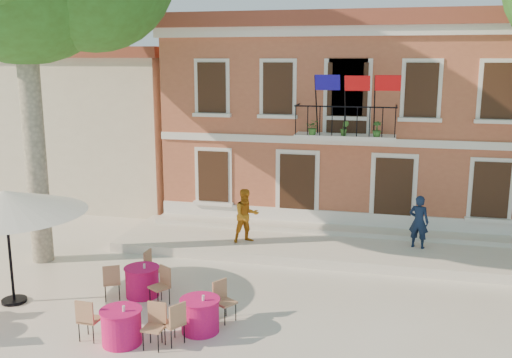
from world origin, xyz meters
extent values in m
plane|color=beige|center=(0.00, 0.00, 0.00)|extent=(90.00, 90.00, 0.00)
cube|color=#B46141|center=(2.00, 10.00, 3.50)|extent=(13.00, 8.00, 7.00)
cube|color=brown|center=(2.00, 10.00, 7.25)|extent=(13.50, 8.50, 0.50)
cube|color=silver|center=(2.00, 6.05, 6.85)|extent=(13.30, 0.35, 0.35)
cube|color=silver|center=(2.00, 5.55, 3.50)|extent=(3.20, 0.90, 0.15)
cube|color=black|center=(2.00, 5.15, 4.50)|extent=(3.20, 0.04, 0.04)
cube|color=#160D99|center=(1.10, 4.80, 5.25)|extent=(0.76, 0.27, 0.47)
cube|color=red|center=(2.00, 4.80, 5.25)|extent=(0.76, 0.29, 0.47)
cube|color=red|center=(2.90, 4.80, 5.25)|extent=(0.76, 0.27, 0.47)
imported|color=#26591E|center=(1.00, 5.25, 3.82)|extent=(0.43, 0.37, 0.48)
imported|color=#26591E|center=(2.00, 5.25, 3.82)|extent=(0.26, 0.21, 0.48)
imported|color=#26591E|center=(3.00, 5.25, 3.82)|extent=(0.27, 0.27, 0.48)
cube|color=beige|center=(-9.50, 11.00, 3.00)|extent=(9.00, 9.00, 6.00)
cube|color=brown|center=(-9.50, 11.00, 6.20)|extent=(9.40, 9.40, 0.40)
cube|color=silver|center=(2.00, 4.40, 0.15)|extent=(14.00, 3.40, 0.30)
cylinder|color=#A59E84|center=(-6.61, 1.58, 3.75)|extent=(0.62, 0.62, 7.50)
cylinder|color=black|center=(-5.54, -1.29, 0.04)|extent=(0.61, 0.61, 0.08)
cylinder|color=black|center=(-5.54, -1.29, 1.27)|extent=(0.07, 0.07, 2.53)
cone|color=white|center=(-5.54, -1.29, 2.58)|extent=(3.85, 3.85, 0.56)
imported|color=#101D37|center=(4.39, 4.50, 1.12)|extent=(0.68, 0.55, 1.64)
imported|color=orange|center=(-0.85, 3.82, 1.15)|extent=(1.05, 1.01, 1.71)
cylinder|color=#E41555|center=(-1.95, -2.62, 0.38)|extent=(0.84, 0.84, 0.75)
cylinder|color=#E41555|center=(-1.95, -2.62, 0.76)|extent=(0.90, 0.90, 0.02)
cube|color=tan|center=(-2.70, -2.59, 0.47)|extent=(0.43, 0.43, 0.95)
cube|color=tan|center=(-1.20, -2.64, 0.47)|extent=(0.43, 0.43, 0.95)
cylinder|color=#E41555|center=(-2.58, -0.19, 0.38)|extent=(0.84, 0.84, 0.75)
cylinder|color=#E41555|center=(-2.58, -0.19, 0.76)|extent=(0.90, 0.90, 0.02)
cube|color=tan|center=(-2.56, 0.56, 0.47)|extent=(0.43, 0.43, 0.95)
cube|color=tan|center=(-3.24, -0.54, 0.47)|extent=(0.57, 0.57, 0.95)
cube|color=tan|center=(-1.94, -0.58, 0.47)|extent=(0.58, 0.58, 0.95)
cylinder|color=#E41555|center=(-0.50, -1.71, 0.38)|extent=(0.84, 0.84, 0.75)
cylinder|color=#E41555|center=(-0.50, -1.71, 0.76)|extent=(0.90, 0.90, 0.02)
cube|color=tan|center=(-0.10, -1.07, 0.47)|extent=(0.58, 0.58, 0.95)
cube|color=tan|center=(-0.90, -2.35, 0.47)|extent=(0.58, 0.58, 0.95)
camera|label=1|loc=(3.42, -12.85, 5.95)|focal=40.00mm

